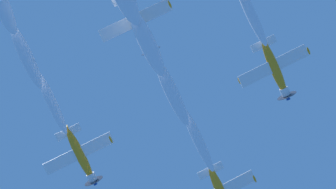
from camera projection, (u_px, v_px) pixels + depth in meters
name	position (u px, v px, depth m)	size (l,w,h in m)	color
airplane_left_wingman	(81.00, 156.00, 84.95)	(8.70, 9.68, 3.02)	orange
airplane_right_wingman	(275.00, 69.00, 82.74)	(8.67, 9.65, 3.02)	orange
airplane_slot_tail	(138.00, 24.00, 81.02)	(8.68, 9.64, 3.08)	orange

